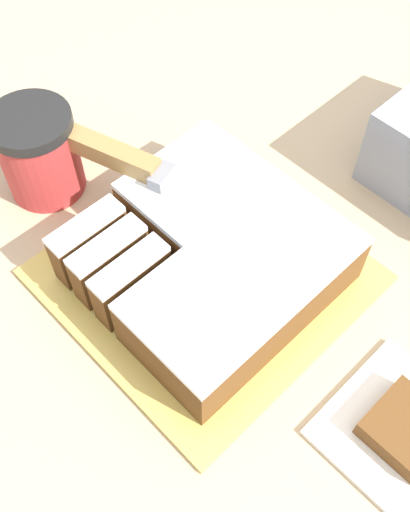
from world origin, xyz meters
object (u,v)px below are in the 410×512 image
at_px(cake, 212,256).
at_px(knife, 137,166).
at_px(cake_board, 205,275).
at_px(brownie, 408,429).
at_px(coffee_cup, 39,153).

height_order(cake, knife, knife).
bearing_deg(cake_board, knife, 175.90).
distance_m(knife, brownie, 0.37).
bearing_deg(coffee_cup, cake, 12.08).
xyz_separation_m(cake, knife, (-0.12, 0.00, 0.04)).
height_order(cake_board, coffee_cup, coffee_cup).
bearing_deg(cake, coffee_cup, -167.92).
bearing_deg(brownie, cake_board, -177.39).
relative_size(cake, coffee_cup, 2.18).
bearing_deg(brownie, knife, -179.45).
height_order(cake_board, brownie, brownie).
distance_m(cake_board, brownie, 0.25).
bearing_deg(coffee_cup, cake_board, 11.12).
xyz_separation_m(knife, brownie, (0.36, 0.00, -0.07)).
distance_m(knife, coffee_cup, 0.13).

